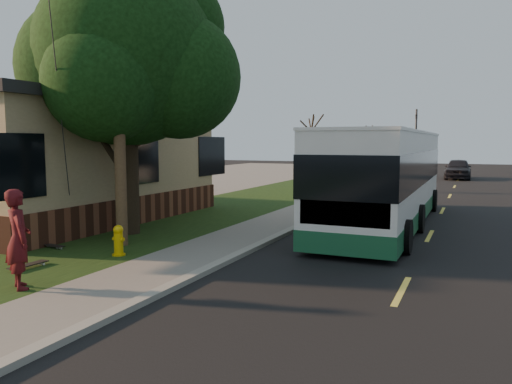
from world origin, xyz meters
The scene contains 18 objects.
ground centered at (0.00, 0.00, 0.00)m, with size 120.00×120.00×0.00m, color black.
road centered at (4.00, 10.00, 0.01)m, with size 8.00×80.00×0.01m, color black.
curb centered at (0.00, 10.00, 0.06)m, with size 0.25×80.00×0.12m, color gray.
sidewalk centered at (-1.00, 10.00, 0.04)m, with size 2.00×80.00×0.08m, color slate.
grass_verge centered at (-4.50, 10.00, 0.04)m, with size 5.00×80.00×0.07m, color black.
building_lot centered at (-14.50, 10.00, 0.02)m, with size 15.00×80.00×0.04m, color slate.
fire_hydrant centered at (-2.60, 0.00, 0.43)m, with size 0.32×0.32×0.74m.
utility_pole centered at (-3.31, 0.99, 4.63)m, with size 2.86×3.21×9.07m.
leafy_tree centered at (-4.17, 2.65, 5.17)m, with size 6.30×6.00×7.80m.
bare_tree_near centered at (-3.50, 18.00, 2.15)m, with size 1.38×1.21×4.31m.
bare_tree_far centered at (-3.00, 30.00, 2.00)m, with size 1.38×1.21×4.03m.
traffic_signal centered at (0.50, 34.00, 3.16)m, with size 0.18×0.22×5.50m.
transit_bus centered at (2.46, 7.42, 1.67)m, with size 2.66×11.55×3.13m.
skateboarder centered at (-2.50, -2.92, 1.00)m, with size 0.68×0.45×1.86m, color #430D12.
skateboard_main centered at (-3.60, -1.77, 0.13)m, with size 0.27×0.91×0.08m.
skateboard_spare centered at (-4.75, 0.00, 0.12)m, with size 0.79×0.27×0.07m.
dumpster centered at (-9.23, 8.66, 0.75)m, with size 1.70×1.39×1.42m.
distant_car centered at (3.94, 31.13, 0.77)m, with size 1.82×4.53×1.54m, color black.
Camera 1 is at (5.18, -9.44, 2.78)m, focal length 35.00 mm.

